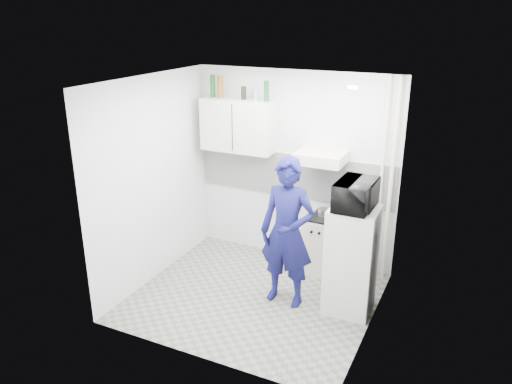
% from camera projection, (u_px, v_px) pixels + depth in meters
% --- Properties ---
extents(floor, '(2.80, 2.80, 0.00)m').
position_uv_depth(floor, '(254.00, 297.00, 6.09)').
color(floor, gray).
rests_on(floor, ground).
extents(ceiling, '(2.80, 2.80, 0.00)m').
position_uv_depth(ceiling, '(254.00, 81.00, 5.20)').
color(ceiling, white).
rests_on(ceiling, wall_back).
extents(wall_back, '(2.80, 0.00, 2.80)m').
position_uv_depth(wall_back, '(294.00, 168.00, 6.71)').
color(wall_back, silver).
rests_on(wall_back, floor).
extents(wall_left, '(0.00, 2.60, 2.60)m').
position_uv_depth(wall_left, '(153.00, 181.00, 6.21)').
color(wall_left, silver).
rests_on(wall_left, floor).
extents(wall_right, '(0.00, 2.60, 2.60)m').
position_uv_depth(wall_right, '(378.00, 218.00, 5.08)').
color(wall_right, silver).
rests_on(wall_right, floor).
extents(person, '(0.66, 0.44, 1.79)m').
position_uv_depth(person, '(287.00, 233.00, 5.72)').
color(person, '#121247').
rests_on(person, floor).
extents(stove, '(0.48, 0.48, 0.77)m').
position_uv_depth(stove, '(328.00, 245.00, 6.57)').
color(stove, beige).
rests_on(stove, floor).
extents(fridge, '(0.54, 0.54, 1.27)m').
position_uv_depth(fridge, '(351.00, 260.00, 5.64)').
color(fridge, white).
rests_on(fridge, floor).
extents(stove_top, '(0.46, 0.46, 0.03)m').
position_uv_depth(stove_top, '(329.00, 218.00, 6.43)').
color(stove_top, black).
rests_on(stove_top, stove).
extents(saucepan, '(0.15, 0.15, 0.09)m').
position_uv_depth(saucepan, '(324.00, 212.00, 6.46)').
color(saucepan, silver).
rests_on(saucepan, stove_top).
extents(microwave, '(0.58, 0.40, 0.31)m').
position_uv_depth(microwave, '(356.00, 195.00, 5.37)').
color(microwave, black).
rests_on(microwave, fridge).
extents(bottle_a, '(0.07, 0.07, 0.29)m').
position_uv_depth(bottle_a, '(213.00, 86.00, 6.66)').
color(bottle_a, '#144C1E').
rests_on(bottle_a, upper_cabinet).
extents(bottle_b, '(0.08, 0.08, 0.29)m').
position_uv_depth(bottle_b, '(220.00, 87.00, 6.61)').
color(bottle_b, brown).
rests_on(bottle_b, upper_cabinet).
extents(canister_a, '(0.07, 0.07, 0.17)m').
position_uv_depth(canister_a, '(244.00, 93.00, 6.49)').
color(canister_a, black).
rests_on(canister_a, upper_cabinet).
extents(canister_b, '(0.07, 0.07, 0.14)m').
position_uv_depth(canister_b, '(255.00, 95.00, 6.43)').
color(canister_b, silver).
rests_on(canister_b, upper_cabinet).
extents(bottle_e, '(0.07, 0.07, 0.26)m').
position_uv_depth(bottle_e, '(266.00, 91.00, 6.35)').
color(bottle_e, '#144C1E').
rests_on(bottle_e, upper_cabinet).
extents(upper_cabinet, '(1.00, 0.35, 0.70)m').
position_uv_depth(upper_cabinet, '(238.00, 125.00, 6.68)').
color(upper_cabinet, white).
rests_on(upper_cabinet, wall_back).
extents(range_hood, '(0.60, 0.50, 0.14)m').
position_uv_depth(range_hood, '(321.00, 157.00, 6.22)').
color(range_hood, beige).
rests_on(range_hood, wall_back).
extents(backsplash, '(2.74, 0.03, 0.60)m').
position_uv_depth(backsplash, '(294.00, 175.00, 6.73)').
color(backsplash, white).
rests_on(backsplash, wall_back).
extents(pipe_a, '(0.05, 0.05, 2.60)m').
position_uv_depth(pipe_a, '(391.00, 183.00, 6.11)').
color(pipe_a, beige).
rests_on(pipe_a, floor).
extents(pipe_b, '(0.04, 0.04, 2.60)m').
position_uv_depth(pipe_b, '(381.00, 182.00, 6.16)').
color(pipe_b, beige).
rests_on(pipe_b, floor).
extents(ceiling_spot_fixture, '(0.10, 0.10, 0.02)m').
position_uv_depth(ceiling_spot_fixture, '(353.00, 87.00, 4.98)').
color(ceiling_spot_fixture, white).
rests_on(ceiling_spot_fixture, ceiling).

